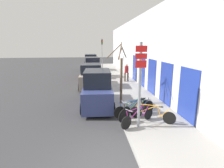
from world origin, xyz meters
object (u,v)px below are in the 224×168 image
object	(u,v)px
bicycle_1	(152,114)
traffic_light	(102,51)
bicycle_2	(137,110)
parked_car_3	(91,63)
signpost	(140,83)
pedestrian_near	(127,71)
bicycle_3	(134,109)
street_tree	(121,75)
parked_car_1	(92,77)
bicycle_4	(136,107)
bicycle_0	(138,117)
parked_car_0	(98,90)
parked_car_2	(92,68)

from	to	relation	value
bicycle_1	traffic_light	xyz separation A→B (m)	(-1.19, 16.83, 2.52)
traffic_light	bicycle_2	bearing A→B (deg)	-88.01
parked_car_3	signpost	bearing A→B (deg)	-84.97
signpost	pedestrian_near	distance (m)	10.25
bicycle_2	bicycle_3	bearing A→B (deg)	-19.19
bicycle_3	traffic_light	size ratio (longest dim) A/B	0.51
bicycle_3	street_tree	world-z (taller)	street_tree
bicycle_3	traffic_light	bearing A→B (deg)	-13.69
parked_car_1	bicycle_2	bearing A→B (deg)	-70.10
bicycle_1	bicycle_4	size ratio (longest dim) A/B	1.06
signpost	bicycle_1	xyz separation A→B (m)	(0.83, 0.54, -1.68)
parked_car_1	street_tree	bearing A→B (deg)	-67.40
signpost	bicycle_0	distance (m)	1.70
parked_car_1	traffic_light	xyz separation A→B (m)	(1.61, 8.91, 2.04)
signpost	parked_car_1	xyz separation A→B (m)	(-1.97, 8.46, -1.20)
bicycle_4	traffic_light	bearing A→B (deg)	-32.16
bicycle_4	street_tree	distance (m)	2.39
parked_car_0	parked_car_2	size ratio (longest dim) A/B	1.03
bicycle_1	parked_car_2	xyz separation A→B (m)	(-2.67, 12.95, 0.57)
bicycle_0	street_tree	world-z (taller)	street_tree
bicycle_1	parked_car_1	bearing A→B (deg)	52.51
bicycle_2	traffic_light	world-z (taller)	traffic_light
bicycle_3	pedestrian_near	world-z (taller)	pedestrian_near
bicycle_3	parked_car_1	bearing A→B (deg)	0.93
bicycle_3	parked_car_1	xyz separation A→B (m)	(-2.11, 7.17, 0.47)
bicycle_2	parked_car_1	distance (m)	7.77
bicycle_0	pedestrian_near	distance (m)	9.94
bicycle_0	parked_car_2	size ratio (longest dim) A/B	0.44
signpost	pedestrian_near	world-z (taller)	signpost
bicycle_0	traffic_light	distance (m)	17.27
pedestrian_near	parked_car_0	bearing A→B (deg)	-119.86
signpost	parked_car_0	bearing A→B (deg)	116.53
bicycle_4	pedestrian_near	size ratio (longest dim) A/B	0.99
signpost	parked_car_0	distance (m)	3.93
bicycle_1	parked_car_0	xyz separation A→B (m)	(-2.51, 2.83, 0.53)
parked_car_0	parked_car_2	bearing A→B (deg)	94.05
bicycle_2	signpost	bearing A→B (deg)	134.79
bicycle_0	bicycle_1	bearing A→B (deg)	-105.37
pedestrian_near	bicycle_1	bearing A→B (deg)	-98.47
signpost	bicycle_0	xyz separation A→B (m)	(0.06, 0.28, -1.67)
parked_car_0	street_tree	world-z (taller)	street_tree
bicycle_0	parked_car_2	xyz separation A→B (m)	(-1.91, 13.20, 0.56)
bicycle_0	bicycle_3	xyz separation A→B (m)	(0.08, 1.01, 0.01)
signpost	parked_car_2	distance (m)	13.65
signpost	bicycle_1	bearing A→B (deg)	32.87
parked_car_3	street_tree	world-z (taller)	street_tree
bicycle_4	parked_car_1	distance (m)	7.29
signpost	bicycle_4	distance (m)	2.31
parked_car_1	traffic_light	bearing A→B (deg)	83.35
bicycle_3	parked_car_2	xyz separation A→B (m)	(-1.99, 12.19, 0.56)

